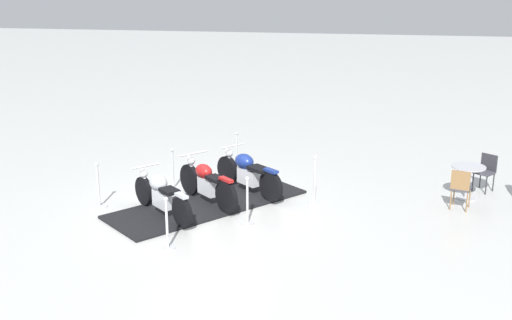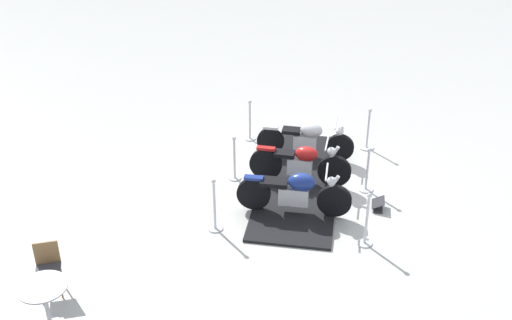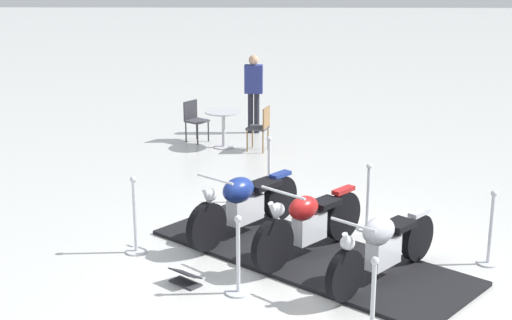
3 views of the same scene
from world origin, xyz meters
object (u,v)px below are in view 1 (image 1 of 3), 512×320
object	(u,v)px
stanchion_left_mid	(247,207)
stanchion_left_front	(315,187)
info_placard	(191,178)
cafe_chair_near_table	(461,187)
stanchion_right_mid	(173,176)
motorcycle_navy	(247,172)
motorcycle_maroon	(206,182)
motorcycle_chrome	(161,194)
stanchion_right_rear	(99,194)
cafe_chair_across_table	(486,170)
cafe_table	(468,174)
stanchion_left_rear	(167,230)
stanchion_right_front	(237,159)

from	to	relation	value
stanchion_left_mid	stanchion_left_front	size ratio (longest dim) A/B	0.93
info_placard	cafe_chair_near_table	bearing A→B (deg)	-57.67
stanchion_right_mid	info_placard	world-z (taller)	stanchion_right_mid
motorcycle_navy	motorcycle_maroon	distance (m)	1.17
motorcycle_chrome	stanchion_left_mid	size ratio (longest dim) A/B	1.68
stanchion_right_rear	cafe_chair_across_table	size ratio (longest dim) A/B	1.18
motorcycle_navy	stanchion_right_mid	xyz separation A→B (m)	(1.82, -0.02, -0.21)
motorcycle_navy	cafe_table	distance (m)	5.05
stanchion_left_rear	cafe_table	distance (m)	7.08
motorcycle_maroon	cafe_chair_near_table	xyz separation A→B (m)	(-5.53, -0.67, 0.00)
motorcycle_chrome	info_placard	bearing A→B (deg)	-46.73
motorcycle_navy	stanchion_right_rear	bearing A→B (deg)	65.37
info_placard	cafe_chair_near_table	xyz separation A→B (m)	(-6.34, 0.91, 0.47)
stanchion_right_front	cafe_chair_near_table	xyz separation A→B (m)	(-5.34, 1.70, 0.14)
stanchion_left_rear	stanchion_right_mid	size ratio (longest dim) A/B	1.02
stanchion_right_mid	cafe_chair_across_table	world-z (taller)	stanchion_right_mid
motorcycle_maroon	cafe_chair_near_table	bearing A→B (deg)	-130.51
motorcycle_navy	cafe_chair_near_table	distance (m)	4.78
cafe_table	cafe_chair_near_table	world-z (taller)	cafe_chair_near_table
motorcycle_navy	stanchion_left_rear	distance (m)	3.43
stanchion_right_mid	cafe_chair_across_table	size ratio (longest dim) A/B	1.16
stanchion_left_rear	stanchion_right_front	size ratio (longest dim) A/B	0.94
motorcycle_maroon	stanchion_left_front	xyz separation A→B (m)	(-2.36, -0.52, -0.14)
stanchion_left_mid	stanchion_right_mid	bearing A→B (deg)	-40.53
info_placard	cafe_chair_across_table	world-z (taller)	cafe_chair_across_table
stanchion_left_mid	cafe_chair_near_table	distance (m)	4.71
cafe_chair_near_table	motorcycle_navy	bearing A→B (deg)	104.95
motorcycle_chrome	cafe_chair_near_table	xyz separation A→B (m)	(-6.30, -1.55, 0.02)
stanchion_right_mid	cafe_table	bearing A→B (deg)	-175.42
motorcycle_chrome	cafe_table	distance (m)	6.95
stanchion_left_rear	stanchion_right_front	bearing A→B (deg)	-94.03
stanchion_left_rear	stanchion_right_rear	bearing A→B (deg)	-40.53
stanchion_right_front	cafe_table	bearing A→B (deg)	170.67
info_placard	motorcycle_chrome	bearing A→B (deg)	-138.46
cafe_table	cafe_chair_across_table	size ratio (longest dim) A/B	0.89
stanchion_right_rear	stanchion_right_front	xyz separation A→B (m)	(-2.51, -2.93, 0.08)
stanchion_right_front	cafe_chair_near_table	bearing A→B (deg)	162.33
cafe_chair_across_table	cafe_chair_near_table	bearing A→B (deg)	10.06
stanchion_right_rear	cafe_chair_near_table	bearing A→B (deg)	-171.08
info_placard	cafe_chair_near_table	world-z (taller)	cafe_chair_near_table
info_placard	cafe_chair_across_table	bearing A→B (deg)	-45.30
motorcycle_chrome	stanchion_right_front	world-z (taller)	stanchion_right_front
stanchion_right_mid	stanchion_right_front	bearing A→B (deg)	-130.53
motorcycle_maroon	stanchion_right_rear	size ratio (longest dim) A/B	1.63
info_placard	cafe_chair_near_table	distance (m)	6.43
motorcycle_maroon	motorcycle_navy	bearing A→B (deg)	-87.88
stanchion_right_front	info_placard	size ratio (longest dim) A/B	2.47
cafe_chair_near_table	stanchion_left_mid	bearing A→B (deg)	127.69
motorcycle_maroon	stanchion_right_front	size ratio (longest dim) A/B	1.52
motorcycle_maroon	stanchion_left_rear	xyz separation A→B (m)	(0.14, 2.42, -0.16)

